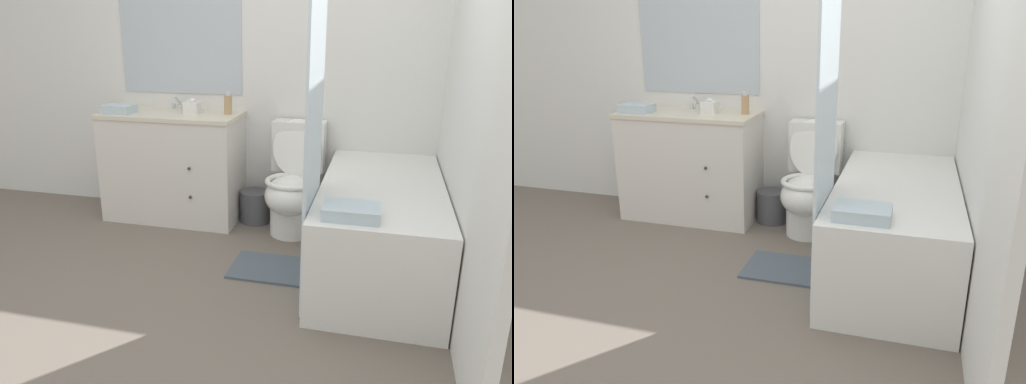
% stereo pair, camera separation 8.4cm
% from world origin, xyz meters
% --- Properties ---
extents(ground_plane, '(14.00, 14.00, 0.00)m').
position_xyz_m(ground_plane, '(0.00, 0.00, 0.00)').
color(ground_plane, '#6B6056').
extents(wall_back, '(8.00, 0.06, 2.50)m').
position_xyz_m(wall_back, '(-0.01, 1.77, 1.25)').
color(wall_back, silver).
rests_on(wall_back, ground_plane).
extents(wall_right, '(0.05, 2.75, 2.50)m').
position_xyz_m(wall_right, '(1.30, 0.87, 1.25)').
color(wall_right, silver).
rests_on(wall_right, ground_plane).
extents(vanity_cabinet, '(1.08, 0.54, 0.86)m').
position_xyz_m(vanity_cabinet, '(-0.73, 1.50, 0.44)').
color(vanity_cabinet, silver).
rests_on(vanity_cabinet, ground_plane).
extents(sink_faucet, '(0.14, 0.12, 0.12)m').
position_xyz_m(sink_faucet, '(-0.73, 1.67, 0.89)').
color(sink_faucet, silver).
rests_on(sink_faucet, vanity_cabinet).
extents(toilet, '(0.40, 0.63, 0.84)m').
position_xyz_m(toilet, '(0.25, 1.42, 0.37)').
color(toilet, white).
rests_on(toilet, ground_plane).
extents(bathtub, '(0.73, 1.58, 0.58)m').
position_xyz_m(bathtub, '(0.89, 0.96, 0.29)').
color(bathtub, white).
rests_on(bathtub, ground_plane).
extents(shower_curtain, '(0.01, 0.57, 1.94)m').
position_xyz_m(shower_curtain, '(0.52, 0.54, 0.97)').
color(shower_curtain, silver).
rests_on(shower_curtain, ground_plane).
extents(wastebasket, '(0.24, 0.24, 0.26)m').
position_xyz_m(wastebasket, '(-0.07, 1.55, 0.13)').
color(wastebasket, '#4C4C51').
rests_on(wastebasket, ground_plane).
extents(tissue_box, '(0.11, 0.13, 0.11)m').
position_xyz_m(tissue_box, '(-0.56, 1.52, 0.90)').
color(tissue_box, white).
rests_on(tissue_box, vanity_cabinet).
extents(soap_dispenser, '(0.06, 0.06, 0.17)m').
position_xyz_m(soap_dispenser, '(-0.28, 1.54, 0.93)').
color(soap_dispenser, tan).
rests_on(soap_dispenser, vanity_cabinet).
extents(hand_towel_folded, '(0.24, 0.18, 0.06)m').
position_xyz_m(hand_towel_folded, '(-1.11, 1.38, 0.89)').
color(hand_towel_folded, silver).
rests_on(hand_towel_folded, vanity_cabinet).
extents(bath_towel_folded, '(0.28, 0.21, 0.06)m').
position_xyz_m(bath_towel_folded, '(0.75, 0.33, 0.61)').
color(bath_towel_folded, silver).
rests_on(bath_towel_folded, bathtub).
extents(bath_mat, '(0.56, 0.39, 0.02)m').
position_xyz_m(bath_mat, '(0.26, 0.77, 0.01)').
color(bath_mat, '#4C5660').
rests_on(bath_mat, ground_plane).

